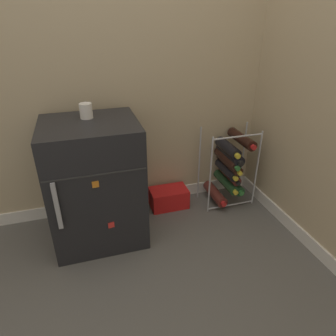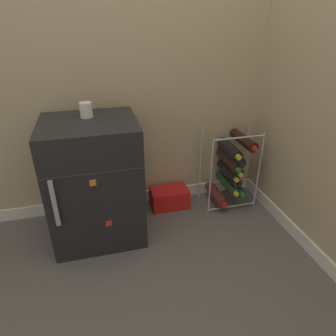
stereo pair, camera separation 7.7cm
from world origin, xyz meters
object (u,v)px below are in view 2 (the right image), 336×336
(soda_box, at_px, (169,198))
(mini_fridge, at_px, (95,181))
(wine_rack, at_px, (230,168))
(fridge_top_cup, at_px, (86,110))

(soda_box, bearing_deg, mini_fridge, -161.71)
(wine_rack, bearing_deg, soda_box, 172.97)
(fridge_top_cup, bearing_deg, wine_rack, 2.22)
(mini_fridge, xyz_separation_m, fridge_top_cup, (-0.00, 0.08, 0.44))
(mini_fridge, xyz_separation_m, soda_box, (0.54, 0.18, -0.32))
(mini_fridge, bearing_deg, fridge_top_cup, 90.75)
(soda_box, relative_size, fridge_top_cup, 3.23)
(wine_rack, height_order, fridge_top_cup, fridge_top_cup)
(wine_rack, distance_m, soda_box, 0.52)
(fridge_top_cup, bearing_deg, mini_fridge, -89.25)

